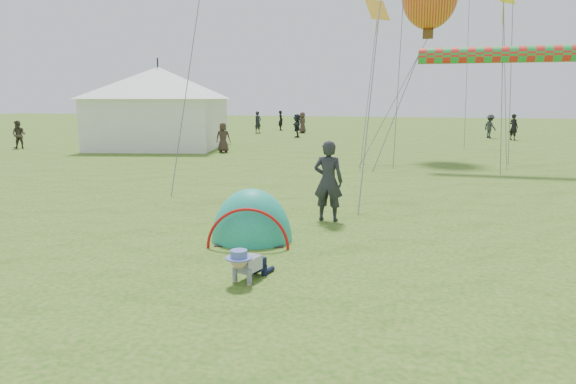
% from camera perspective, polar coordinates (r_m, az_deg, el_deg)
% --- Properties ---
extents(ground, '(140.00, 140.00, 0.00)m').
position_cam_1_polar(ground, '(8.49, 0.97, -9.46)').
color(ground, '#25540E').
extents(crawling_toddler, '(0.70, 0.86, 0.58)m').
position_cam_1_polar(crawling_toddler, '(8.27, -4.59, -7.91)').
color(crawling_toddler, black).
rests_on(crawling_toddler, ground).
extents(popup_tent, '(1.91, 1.68, 2.15)m').
position_cam_1_polar(popup_tent, '(10.63, -4.04, -5.34)').
color(popup_tent, '#0E8B88').
rests_on(popup_tent, ground).
extents(standing_adult, '(0.71, 0.48, 1.91)m').
position_cam_1_polar(standing_adult, '(12.10, 4.50, 1.23)').
color(standing_adult, '#26252B').
rests_on(standing_adult, ground).
extents(event_marquee, '(8.54, 8.54, 4.93)m').
position_cam_1_polar(event_marquee, '(30.95, -14.10, 9.40)').
color(event_marquee, white).
rests_on(event_marquee, ground).
extents(crowd_person_0, '(0.68, 0.77, 1.77)m').
position_cam_1_polar(crowd_person_0, '(41.95, -3.36, 7.74)').
color(crowd_person_0, black).
rests_on(crowd_person_0, ground).
extents(crowd_person_1, '(0.91, 0.80, 1.59)m').
position_cam_1_polar(crowd_person_1, '(32.99, -27.73, 5.66)').
color(crowd_person_1, '#433931').
rests_on(crowd_person_1, ground).
extents(crowd_person_2, '(1.09, 0.97, 1.77)m').
position_cam_1_polar(crowd_person_2, '(42.89, -10.50, 7.65)').
color(crowd_person_2, black).
rests_on(crowd_person_2, ground).
extents(crowd_person_3, '(1.12, 1.25, 1.68)m').
position_cam_1_polar(crowd_person_3, '(39.71, 21.54, 6.81)').
color(crowd_person_3, '#2C2D35').
rests_on(crowd_person_3, ground).
extents(crowd_person_4, '(0.78, 0.96, 1.70)m').
position_cam_1_polar(crowd_person_4, '(42.24, 1.62, 7.73)').
color(crowd_person_4, '#3D2C29').
rests_on(crowd_person_4, ground).
extents(crowd_person_6, '(0.67, 0.75, 1.72)m').
position_cam_1_polar(crowd_person_6, '(45.74, -0.80, 7.96)').
color(crowd_person_6, black).
rests_on(crowd_person_6, ground).
extents(crowd_person_7, '(0.81, 0.64, 1.62)m').
position_cam_1_polar(crowd_person_7, '(44.29, -12.82, 7.55)').
color(crowd_person_7, '#402F27').
rests_on(crowd_person_7, ground).
extents(crowd_person_9, '(1.23, 1.10, 1.66)m').
position_cam_1_polar(crowd_person_9, '(46.82, -11.22, 7.78)').
color(crowd_person_9, '#232129').
rests_on(crowd_person_9, ground).
extents(crowd_person_10, '(0.85, 0.64, 1.58)m').
position_cam_1_polar(crowd_person_10, '(27.52, -7.22, 6.03)').
color(crowd_person_10, '#392923').
rests_on(crowd_person_10, ground).
extents(crowd_person_11, '(0.94, 1.64, 1.69)m').
position_cam_1_polar(crowd_person_11, '(37.75, 0.99, 7.39)').
color(crowd_person_11, black).
rests_on(crowd_person_11, ground).
extents(crowd_person_12, '(0.75, 0.77, 1.78)m').
position_cam_1_polar(crowd_person_12, '(38.39, 23.78, 6.63)').
color(crowd_person_12, black).
rests_on(crowd_person_12, ground).
extents(rainbow_tube_kite, '(6.21, 0.64, 0.64)m').
position_cam_1_polar(rainbow_tube_kite, '(22.32, 22.51, 13.92)').
color(rainbow_tube_kite, red).
extents(diamond_kite_2, '(1.19, 1.19, 0.97)m').
position_cam_1_polar(diamond_kite_2, '(25.70, 9.91, 19.32)').
color(diamond_kite_2, yellow).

